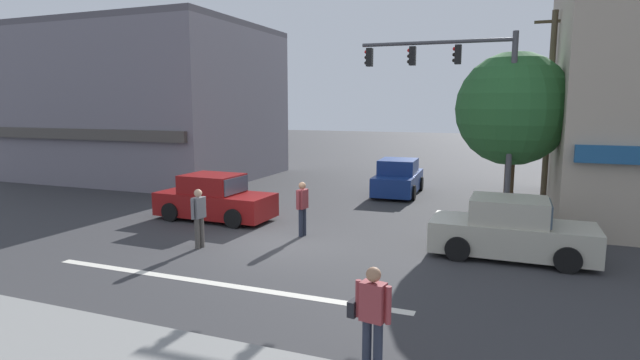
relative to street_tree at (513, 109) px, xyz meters
The scene contains 13 objects.
ground_plane 8.87m from the street_tree, 138.55° to the right, with size 120.00×120.00×0.00m, color #333335.
lane_marking_stripe 11.32m from the street_tree, 124.29° to the right, with size 9.00×0.24×0.01m, color silver.
building_left_block 19.51m from the street_tree, 165.84° to the left, with size 12.42×9.81×8.13m.
street_tree is the anchor object (origin of this frame).
utility_pole_near_left 13.61m from the street_tree, behind, with size 1.40×0.22×8.19m.
utility_pole_far_right 3.25m from the street_tree, 67.30° to the left, with size 1.40×0.22×7.42m.
traffic_light_mast 1.86m from the street_tree, 137.98° to the right, with size 4.89×0.36×6.20m.
sedan_approaching_near 10.57m from the street_tree, 160.63° to the right, with size 4.14×1.96×1.58m.
sedan_waiting_far 6.83m from the street_tree, 140.07° to the left, with size 2.04×4.18×1.58m.
sedan_crossing_rightbound 5.30m from the street_tree, 88.03° to the right, with size 4.10×1.89×1.58m.
pedestrian_foreground_with_bag 11.72m from the street_tree, 98.62° to the right, with size 0.67×0.39×1.67m.
pedestrian_mid_crossing 7.77m from the street_tree, 143.34° to the right, with size 0.27×0.57×1.67m.
pedestrian_far_side 10.69m from the street_tree, 140.61° to the right, with size 0.26×0.57×1.67m.
Camera 1 is at (6.10, -12.62, 3.97)m, focal length 28.00 mm.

